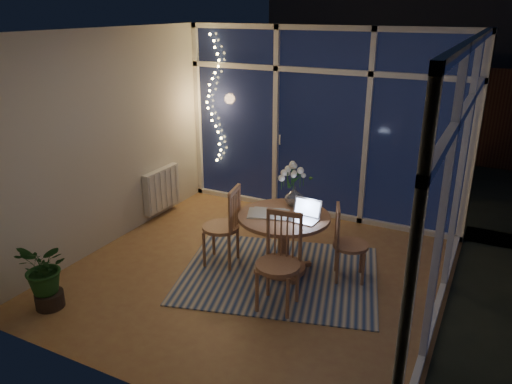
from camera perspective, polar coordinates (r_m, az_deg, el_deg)
floor at (r=5.68m, az=-0.14°, el=-9.33°), size 4.00×4.00×0.00m
ceiling at (r=4.93m, az=-0.16°, el=17.89°), size 4.00×4.00×0.00m
wall_back at (r=6.94m, az=7.46°, el=7.64°), size 4.00×0.04×2.60m
wall_front at (r=3.61m, az=-14.81°, el=-5.21°), size 4.00×0.04×2.60m
wall_left at (r=6.29m, az=-16.67°, el=5.61°), size 0.04×4.00×2.60m
wall_right at (r=4.65m, az=22.37°, el=-0.26°), size 0.04×4.00×2.60m
window_wall_back at (r=6.90m, az=7.35°, el=7.58°), size 4.00×0.10×2.60m
window_wall_right at (r=4.65m, az=21.88°, el=-0.18°), size 0.10×4.00×2.60m
radiator at (r=7.16m, az=-10.74°, el=0.35°), size 0.10×0.70×0.58m
fairy_lights at (r=7.49m, az=-4.92°, el=10.44°), size 0.24×0.10×1.85m
garden_patio at (r=9.97m, az=15.72°, el=2.92°), size 12.00×6.00×0.10m
garden_fence at (r=10.32m, az=14.09°, el=9.16°), size 11.00×0.08×1.80m
neighbour_roof at (r=13.05m, az=19.19°, el=16.70°), size 7.00×3.00×2.20m
garden_shrubs at (r=8.69m, az=5.40°, el=4.56°), size 0.90×0.90×0.90m
rug at (r=5.66m, az=2.68°, el=-9.36°), size 2.52×2.21×0.01m
dining_table at (r=5.59m, az=3.16°, el=-5.90°), size 1.24×1.24×0.69m
chair_left at (r=5.71m, az=-4.07°, el=-3.81°), size 0.52×0.52×0.96m
chair_right at (r=5.48m, az=10.79°, el=-5.79°), size 0.51×0.51×0.87m
chair_front at (r=4.86m, az=2.51°, el=-8.14°), size 0.50×0.50×0.99m
laptop at (r=5.28m, az=5.39°, el=-2.11°), size 0.33×0.29×0.23m
flower_vase at (r=5.68m, az=4.40°, el=-0.53°), size 0.25×0.25×0.21m
bowl at (r=5.47m, az=6.21°, el=-2.42°), size 0.19×0.19×0.04m
newspapers at (r=5.50m, az=1.43°, el=-2.32°), size 0.50×0.45×0.01m
phone at (r=5.33m, az=3.38°, el=-3.11°), size 0.13×0.08×0.01m
potted_plant at (r=5.34m, az=-22.94°, el=-8.54°), size 0.64×0.59×0.76m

